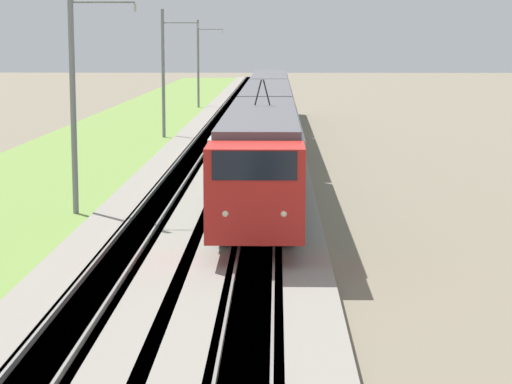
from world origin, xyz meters
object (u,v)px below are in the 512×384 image
(catenary_mast_mid, at_px, (74,95))
(catenary_mast_far, at_px, (164,72))
(passenger_train, at_px, (267,113))
(catenary_mast_distant, at_px, (199,63))

(catenary_mast_mid, xyz_separation_m, catenary_mast_far, (29.84, -0.00, -0.14))
(passenger_train, relative_size, catenary_mast_distant, 7.49)
(catenary_mast_mid, height_order, catenary_mast_far, catenary_mast_mid)
(passenger_train, relative_size, catenary_mast_far, 7.37)
(catenary_mast_distant, bearing_deg, catenary_mast_far, 180.00)
(passenger_train, bearing_deg, catenary_mast_distant, -169.46)
(catenary_mast_far, bearing_deg, catenary_mast_distant, -0.00)
(passenger_train, xyz_separation_m, catenary_mast_far, (7.73, 6.99, 2.12))
(passenger_train, relative_size, catenary_mast_mid, 7.14)
(catenary_mast_far, bearing_deg, catenary_mast_mid, 180.00)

